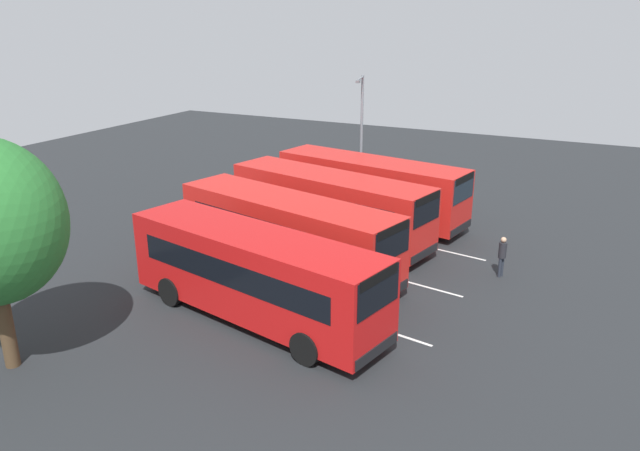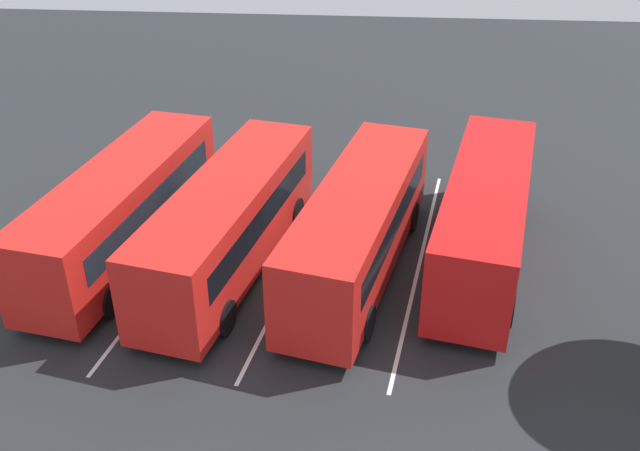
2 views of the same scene
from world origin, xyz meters
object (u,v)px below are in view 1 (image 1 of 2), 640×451
bus_center_left (288,232)px  bus_center_right (330,205)px  pedestrian (502,253)px  bus_far_left (255,273)px  bus_far_right (371,187)px  street_lamp (361,125)px

bus_center_left → bus_center_right: 4.18m
pedestrian → bus_center_right: bearing=19.2°
bus_far_left → bus_center_left: (-1.01, 4.12, 0.00)m
bus_center_right → pedestrian: size_ratio=6.09×
bus_far_left → bus_far_right: size_ratio=1.00×
bus_center_right → street_lamp: (-2.14, 8.71, 2.22)m
bus_center_left → pedestrian: (8.00, 3.54, -0.77)m
bus_center_right → pedestrian: bus_center_right is taller
bus_far_left → street_lamp: size_ratio=1.52×
bus_far_right → pedestrian: (7.52, -4.38, -0.77)m
bus_center_left → pedestrian: size_ratio=6.09×
bus_far_left → bus_center_right: 8.37m
bus_center_left → pedestrian: bearing=37.1°
bus_far_left → bus_far_right: same height
bus_center_left → bus_center_right: same height
bus_center_right → bus_center_left: bearing=-77.0°
bus_center_right → pedestrian: (8.07, -0.64, -0.77)m
bus_far_left → bus_center_left: size_ratio=1.00×
bus_center_right → street_lamp: 9.24m
bus_center_left → pedestrian: bus_center_left is taller
street_lamp → bus_center_left: bearing=-5.2°
bus_center_right → street_lamp: street_lamp is taller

